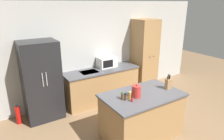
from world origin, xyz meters
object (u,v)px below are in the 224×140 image
object	(u,v)px
spice_bottle_amber_oil	(130,96)
microwave	(107,62)
knife_block	(168,84)
kettle	(136,91)
refrigerator	(41,81)
spice_bottle_short_red	(125,97)
fire_extinguisher	(18,115)
spice_bottle_pale_salt	(132,99)
spice_bottle_green_herb	(122,96)
pantry_cabinet	(144,56)
spice_bottle_tall_dark	(122,95)

from	to	relation	value
spice_bottle_amber_oil	microwave	bearing A→B (deg)	71.13
knife_block	kettle	distance (m)	0.78
refrigerator	knife_block	distance (m)	2.74
spice_bottle_short_red	knife_block	bearing A→B (deg)	-2.86
spice_bottle_short_red	fire_extinguisher	bearing A→B (deg)	132.26
spice_bottle_pale_salt	spice_bottle_amber_oil	bearing A→B (deg)	79.35
kettle	refrigerator	bearing A→B (deg)	125.80
kettle	spice_bottle_green_herb	bearing A→B (deg)	171.10
microwave	spice_bottle_amber_oil	distance (m)	2.02
pantry_cabinet	spice_bottle_amber_oil	xyz separation A→B (m)	(-1.88, -1.80, -0.08)
pantry_cabinet	microwave	distance (m)	1.23
knife_block	spice_bottle_amber_oil	distance (m)	0.93
microwave	spice_bottle_green_herb	distance (m)	2.02
knife_block	spice_bottle_short_red	xyz separation A→B (m)	(-1.01, 0.05, -0.05)
spice_bottle_short_red	spice_bottle_amber_oil	size ratio (longest dim) A/B	0.83
spice_bottle_amber_oil	spice_bottle_tall_dark	bearing A→B (deg)	130.92
refrigerator	kettle	xyz separation A→B (m)	(1.28, -1.77, 0.12)
knife_block	fire_extinguisher	size ratio (longest dim) A/B	0.66
spice_bottle_green_herb	kettle	size ratio (longest dim) A/B	0.55
knife_block	spice_bottle_green_herb	xyz separation A→B (m)	(-1.05, 0.09, -0.05)
spice_bottle_tall_dark	spice_bottle_green_herb	bearing A→B (deg)	-119.99
spice_bottle_amber_oil	spice_bottle_pale_salt	distance (m)	0.09
microwave	knife_block	xyz separation A→B (m)	(0.27, -1.95, -0.01)
spice_bottle_green_herb	fire_extinguisher	world-z (taller)	spice_bottle_green_herb
spice_bottle_green_herb	spice_bottle_short_red	bearing A→B (deg)	-45.49
knife_block	spice_bottle_green_herb	size ratio (longest dim) A/B	2.29
spice_bottle_tall_dark	fire_extinguisher	world-z (taller)	spice_bottle_tall_dark
microwave	spice_bottle_pale_salt	distance (m)	2.11
spice_bottle_amber_oil	fire_extinguisher	world-z (taller)	spice_bottle_amber_oil
spice_bottle_pale_salt	spice_bottle_short_red	bearing A→B (deg)	124.24
microwave	kettle	bearing A→B (deg)	-104.72
knife_block	spice_bottle_green_herb	distance (m)	1.06
spice_bottle_green_herb	spice_bottle_tall_dark	bearing A→B (deg)	60.01
microwave	kettle	size ratio (longest dim) A/B	2.00
pantry_cabinet	knife_block	distance (m)	2.07
kettle	microwave	bearing A→B (deg)	75.28
spice_bottle_tall_dark	spice_bottle_pale_salt	world-z (taller)	spice_bottle_tall_dark
kettle	spice_bottle_amber_oil	bearing A→B (deg)	-176.11
pantry_cabinet	spice_bottle_short_red	distance (m)	2.65
spice_bottle_amber_oil	spice_bottle_green_herb	distance (m)	0.14
pantry_cabinet	kettle	xyz separation A→B (m)	(-1.72, -1.79, -0.04)
spice_bottle_green_herb	fire_extinguisher	xyz separation A→B (m)	(-1.57, 1.73, -0.76)
pantry_cabinet	spice_bottle_pale_salt	xyz separation A→B (m)	(-1.89, -1.89, -0.11)
microwave	spice_bottle_green_herb	size ratio (longest dim) A/B	3.60
spice_bottle_short_red	fire_extinguisher	xyz separation A→B (m)	(-1.61, 1.77, -0.76)
microwave	spice_bottle_short_red	size ratio (longest dim) A/B	3.97
fire_extinguisher	spice_bottle_amber_oil	bearing A→B (deg)	-46.49
pantry_cabinet	knife_block	xyz separation A→B (m)	(-0.95, -1.84, -0.04)
spice_bottle_short_red	microwave	bearing A→B (deg)	68.76
spice_bottle_amber_oil	refrigerator	bearing A→B (deg)	122.22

